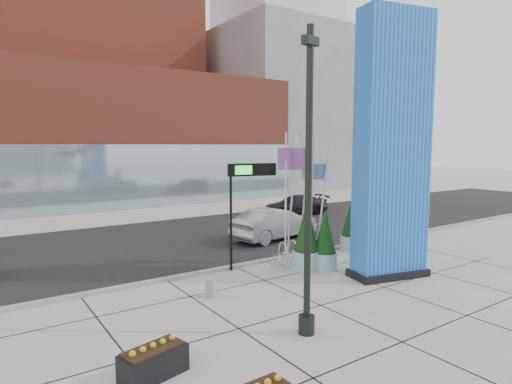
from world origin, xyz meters
TOP-DOWN VIEW (x-y plane):
  - ground at (0.00, 0.00)m, footprint 160.00×160.00m
  - street_asphalt at (0.00, 10.00)m, footprint 80.00×12.00m
  - curb_edge at (0.00, 4.00)m, footprint 80.00×0.30m
  - tower_podium at (1.00, 27.00)m, footprint 34.00×10.00m
  - tower_glass_front at (1.00, 22.20)m, footprint 34.00×0.60m
  - building_grey_parking at (26.00, 32.00)m, footprint 20.00×18.00m
  - building_pale_office at (36.00, 48.00)m, footprint 16.00×16.00m
  - blue_pylon at (5.18, -0.21)m, footprint 3.16×1.94m
  - lamp_post at (-0.67, -2.25)m, footprint 0.53×0.43m
  - public_art_sculpture at (3.52, 2.95)m, footprint 2.65×1.79m
  - concrete_bollard at (-1.50, 1.55)m, footprint 0.32×0.32m
  - overhead_street_sign at (1.37, 3.80)m, footprint 1.99×0.61m
  - round_planter_east at (7.00, 3.37)m, footprint 1.03×1.03m
  - round_planter_mid at (3.20, 2.22)m, footprint 1.10×1.10m
  - round_planter_west at (3.80, 1.80)m, footprint 0.98×0.98m
  - box_planter_north at (-4.79, -2.00)m, footprint 1.52×1.01m
  - car_silver_mid at (5.44, 7.34)m, footprint 5.25×2.60m
  - car_dark_east at (11.52, 12.96)m, footprint 5.01×2.81m

SIDE VIEW (x-z plane):
  - ground at x=0.00m, z-range 0.00..0.00m
  - street_asphalt at x=0.00m, z-range 0.00..0.02m
  - curb_edge at x=0.00m, z-range 0.00..0.12m
  - concrete_bollard at x=-1.50m, z-range 0.00..0.62m
  - box_planter_north at x=-4.79m, z-range -0.03..0.74m
  - car_dark_east at x=11.52m, z-range 0.00..1.37m
  - car_silver_mid at x=5.44m, z-range 0.00..1.65m
  - round_planter_west at x=3.80m, z-range -0.07..2.39m
  - round_planter_east at x=7.00m, z-range -0.07..2.50m
  - round_planter_mid at x=3.20m, z-range -0.07..2.67m
  - public_art_sculpture at x=3.52m, z-range -1.31..4.20m
  - tower_glass_front at x=1.00m, z-range 0.00..5.00m
  - lamp_post at x=-0.67m, z-range -0.72..7.19m
  - overhead_street_sign at x=1.37m, z-range 1.52..5.76m
  - blue_pylon at x=5.18m, z-range -0.17..9.63m
  - tower_podium at x=1.00m, z-range 0.00..11.00m
  - building_grey_parking at x=26.00m, z-range 0.00..18.00m
  - building_pale_office at x=36.00m, z-range 0.00..55.00m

